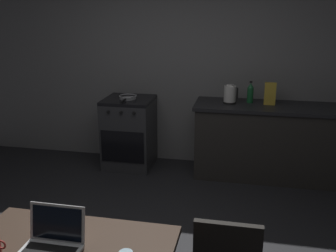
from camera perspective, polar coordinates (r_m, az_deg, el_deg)
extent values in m
cube|color=slate|center=(5.00, 5.37, 9.72)|extent=(6.40, 0.10, 2.73)
cube|color=#282623|center=(4.87, 16.68, -2.52)|extent=(2.10, 0.60, 0.85)
cube|color=black|center=(4.74, 17.14, 2.58)|extent=(2.16, 0.64, 0.04)
cube|color=#2D2D30|center=(5.05, -5.65, -1.14)|extent=(0.60, 0.60, 0.85)
cube|color=black|center=(4.93, -5.80, 3.80)|extent=(0.60, 0.60, 0.04)
cube|color=black|center=(4.80, -6.69, -3.06)|extent=(0.54, 0.01, 0.39)
cylinder|color=black|center=(4.71, -8.76, 2.05)|extent=(0.04, 0.02, 0.04)
cylinder|color=black|center=(4.66, -6.90, 1.96)|extent=(0.04, 0.02, 0.04)
cylinder|color=black|center=(4.61, -5.01, 1.86)|extent=(0.04, 0.02, 0.04)
cube|color=black|center=(2.25, -17.01, -17.09)|extent=(0.28, 0.12, 0.00)
cube|color=silver|center=(2.28, -15.87, -13.45)|extent=(0.32, 0.05, 0.21)
cube|color=black|center=(2.28, -15.93, -13.53)|extent=(0.29, 0.04, 0.18)
cylinder|color=black|center=(4.71, 8.97, 3.43)|extent=(0.15, 0.15, 0.02)
cylinder|color=silver|center=(4.69, 9.03, 4.67)|extent=(0.14, 0.14, 0.19)
cylinder|color=silver|center=(4.67, 9.08, 5.89)|extent=(0.09, 0.09, 0.02)
cube|color=black|center=(4.68, 10.08, 4.72)|extent=(0.02, 0.02, 0.13)
cylinder|color=gray|center=(4.90, -5.88, 4.05)|extent=(0.21, 0.21, 0.01)
torus|color=gray|center=(4.90, -5.89, 4.40)|extent=(0.22, 0.22, 0.02)
cylinder|color=black|center=(4.72, -6.58, 3.68)|extent=(0.02, 0.18, 0.02)
torus|color=#9E2D28|center=(2.32, -23.16, -15.66)|extent=(0.05, 0.01, 0.05)
cube|color=gold|center=(4.71, 14.68, 4.58)|extent=(0.13, 0.05, 0.26)
cylinder|color=#19592D|center=(4.77, 11.91, 4.42)|extent=(0.07, 0.07, 0.18)
cone|color=#19592D|center=(4.74, 12.00, 5.83)|extent=(0.07, 0.07, 0.06)
cylinder|color=black|center=(4.74, 12.03, 6.31)|extent=(0.03, 0.03, 0.02)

